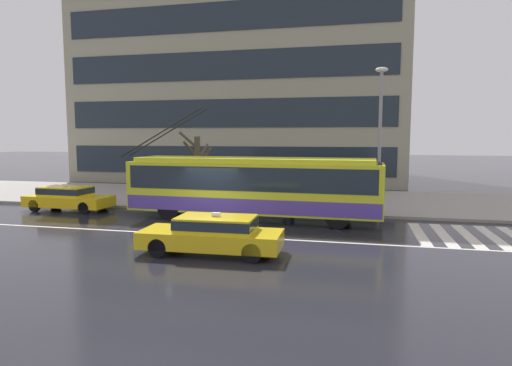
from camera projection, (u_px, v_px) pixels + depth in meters
ground_plane at (202, 229)px, 18.51m from camera, size 160.00×160.00×0.00m
sidewalk_slab at (252, 198)px, 27.25m from camera, size 80.00×10.00×0.14m
crosswalk_stripe_edge_near at (419, 234)px, 17.52m from camera, size 0.44×4.40×0.01m
crosswalk_stripe_inner_a at (443, 235)px, 17.32m from camera, size 0.44×4.40×0.01m
crosswalk_stripe_center at (468, 236)px, 17.12m from camera, size 0.44×4.40×0.01m
crosswalk_stripe_inner_b at (493, 237)px, 16.92m from camera, size 0.44×4.40×0.01m
lane_centre_line at (192, 235)px, 17.35m from camera, size 72.00×0.14×0.01m
trolleybus at (253, 186)px, 20.32m from camera, size 12.54×2.87×5.24m
taxi_queued_behind_bus at (68, 197)px, 23.01m from camera, size 4.60×1.91×1.39m
taxi_oncoming_near at (213, 233)px, 14.44m from camera, size 4.73×1.85×1.39m
bus_shelter at (231, 170)px, 24.65m from camera, size 3.96×1.87×2.41m
pedestrian_at_shelter at (293, 180)px, 22.31m from camera, size 1.27×1.27×1.98m
pedestrian_approaching_curb at (285, 174)px, 24.37m from camera, size 1.23×1.23×2.05m
pedestrian_walking_past at (339, 190)px, 22.39m from camera, size 0.40×0.40×1.68m
pedestrian_waiting_by_pole at (198, 185)px, 24.83m from camera, size 0.48×0.48×1.65m
street_lamp at (380, 128)px, 21.00m from camera, size 0.60×0.32×7.01m
street_tree_bare at (198, 165)px, 24.70m from camera, size 1.92×2.27×4.03m
office_tower_corner_left at (248, 58)px, 41.25m from camera, size 28.18×16.28×22.48m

